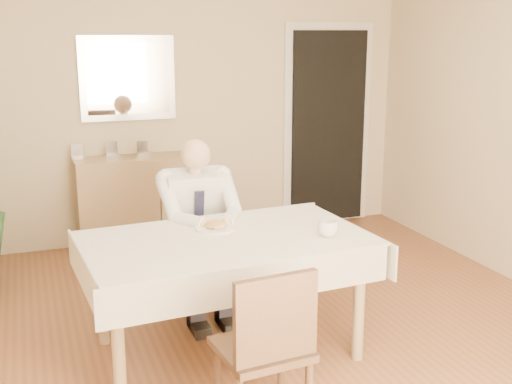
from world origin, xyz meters
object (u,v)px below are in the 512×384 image
object	(u,v)px
seated_man	(201,221)
coffee_mug	(328,228)
sideboard	(136,202)
chair_far	(191,238)
chair_near	(267,343)
dining_table	(226,250)

from	to	relation	value
seated_man	coffee_mug	size ratio (longest dim) A/B	10.33
coffee_mug	sideboard	world-z (taller)	sideboard
chair_far	chair_near	distance (m)	1.78
dining_table	coffee_mug	world-z (taller)	coffee_mug
chair_far	coffee_mug	size ratio (longest dim) A/B	7.11
chair_far	seated_man	bearing A→B (deg)	-97.81
seated_man	sideboard	size ratio (longest dim) A/B	1.17
dining_table	coffee_mug	xyz separation A→B (m)	(0.59, -0.19, 0.13)
chair_near	sideboard	size ratio (longest dim) A/B	0.83
dining_table	seated_man	world-z (taller)	seated_man
chair_far	sideboard	size ratio (longest dim) A/B	0.80
dining_table	chair_near	distance (m)	0.92
chair_near	coffee_mug	distance (m)	1.02
dining_table	chair_near	xyz separation A→B (m)	(-0.08, -0.90, -0.17)
seated_man	chair_far	bearing A→B (deg)	90.00
seated_man	dining_table	bearing A→B (deg)	-90.00
chair_near	coffee_mug	size ratio (longest dim) A/B	7.36
chair_far	coffee_mug	world-z (taller)	chair_far
dining_table	seated_man	distance (m)	0.59
seated_man	coffee_mug	distance (m)	0.99
chair_near	seated_man	bearing A→B (deg)	81.56
seated_man	sideboard	xyz separation A→B (m)	(-0.18, 1.63, -0.26)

